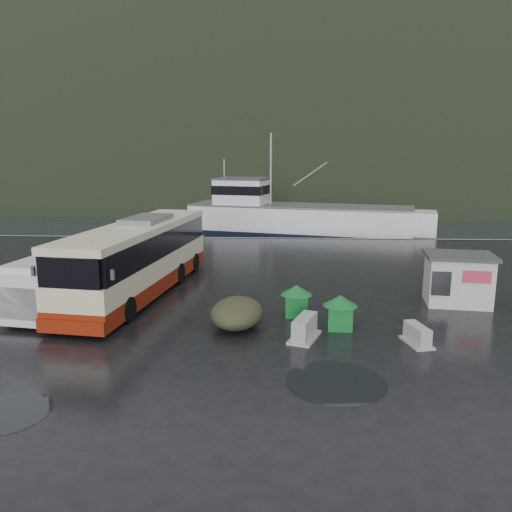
{
  "coord_description": "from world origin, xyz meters",
  "views": [
    {
      "loc": [
        3.09,
        -21.04,
        6.99
      ],
      "look_at": [
        1.87,
        4.41,
        1.7
      ],
      "focal_mm": 35.0,
      "sensor_mm": 36.0,
      "label": 1
    }
  ],
  "objects_px": {
    "waste_bin_right": "(339,328)",
    "jersey_barrier_b": "(417,344)",
    "dome_tent": "(237,326)",
    "white_van": "(63,309)",
    "ticket_kiosk": "(456,304)",
    "jersey_barrier_a": "(304,339)",
    "coach_bus": "(141,292)",
    "fishing_trawler": "(299,224)",
    "waste_bin_left": "(296,316)"
  },
  "relations": [
    {
      "from": "white_van",
      "to": "jersey_barrier_b",
      "type": "bearing_deg",
      "value": -4.47
    },
    {
      "from": "jersey_barrier_b",
      "to": "fishing_trawler",
      "type": "relative_size",
      "value": 0.06
    },
    {
      "from": "waste_bin_right",
      "to": "white_van",
      "type": "bearing_deg",
      "value": 171.01
    },
    {
      "from": "dome_tent",
      "to": "white_van",
      "type": "bearing_deg",
      "value": 166.74
    },
    {
      "from": "coach_bus",
      "to": "waste_bin_left",
      "type": "distance_m",
      "value": 8.45
    },
    {
      "from": "coach_bus",
      "to": "waste_bin_left",
      "type": "height_order",
      "value": "coach_bus"
    },
    {
      "from": "white_van",
      "to": "jersey_barrier_b",
      "type": "height_order",
      "value": "white_van"
    },
    {
      "from": "waste_bin_right",
      "to": "dome_tent",
      "type": "distance_m",
      "value": 4.17
    },
    {
      "from": "dome_tent",
      "to": "jersey_barrier_a",
      "type": "relative_size",
      "value": 1.68
    },
    {
      "from": "ticket_kiosk",
      "to": "jersey_barrier_b",
      "type": "height_order",
      "value": "ticket_kiosk"
    },
    {
      "from": "waste_bin_left",
      "to": "ticket_kiosk",
      "type": "bearing_deg",
      "value": 15.65
    },
    {
      "from": "ticket_kiosk",
      "to": "jersey_barrier_a",
      "type": "relative_size",
      "value": 1.74
    },
    {
      "from": "ticket_kiosk",
      "to": "jersey_barrier_a",
      "type": "height_order",
      "value": "ticket_kiosk"
    },
    {
      "from": "ticket_kiosk",
      "to": "jersey_barrier_a",
      "type": "distance_m",
      "value": 8.85
    },
    {
      "from": "dome_tent",
      "to": "ticket_kiosk",
      "type": "height_order",
      "value": "ticket_kiosk"
    },
    {
      "from": "dome_tent",
      "to": "jersey_barrier_b",
      "type": "relative_size",
      "value": 2.03
    },
    {
      "from": "waste_bin_left",
      "to": "jersey_barrier_a",
      "type": "relative_size",
      "value": 0.78
    },
    {
      "from": "waste_bin_left",
      "to": "dome_tent",
      "type": "distance_m",
      "value": 2.89
    },
    {
      "from": "coach_bus",
      "to": "ticket_kiosk",
      "type": "bearing_deg",
      "value": 3.15
    },
    {
      "from": "coach_bus",
      "to": "waste_bin_left",
      "type": "relative_size",
      "value": 9.67
    },
    {
      "from": "jersey_barrier_a",
      "to": "fishing_trawler",
      "type": "xyz_separation_m",
      "value": [
        0.95,
        31.21,
        0.0
      ]
    },
    {
      "from": "dome_tent",
      "to": "ticket_kiosk",
      "type": "bearing_deg",
      "value": 19.88
    },
    {
      "from": "jersey_barrier_a",
      "to": "waste_bin_right",
      "type": "bearing_deg",
      "value": 39.64
    },
    {
      "from": "waste_bin_left",
      "to": "ticket_kiosk",
      "type": "distance_m",
      "value": 7.89
    },
    {
      "from": "ticket_kiosk",
      "to": "jersey_barrier_b",
      "type": "relative_size",
      "value": 2.11
    },
    {
      "from": "coach_bus",
      "to": "jersey_barrier_b",
      "type": "relative_size",
      "value": 9.17
    },
    {
      "from": "coach_bus",
      "to": "waste_bin_right",
      "type": "height_order",
      "value": "coach_bus"
    },
    {
      "from": "jersey_barrier_a",
      "to": "waste_bin_left",
      "type": "bearing_deg",
      "value": 94.77
    },
    {
      "from": "waste_bin_right",
      "to": "jersey_barrier_a",
      "type": "distance_m",
      "value": 1.92
    },
    {
      "from": "waste_bin_right",
      "to": "dome_tent",
      "type": "xyz_separation_m",
      "value": [
        -4.17,
        0.03,
        0.0
      ]
    },
    {
      "from": "waste_bin_right",
      "to": "jersey_barrier_a",
      "type": "xyz_separation_m",
      "value": [
        -1.48,
        -1.23,
        0.0
      ]
    },
    {
      "from": "coach_bus",
      "to": "white_van",
      "type": "relative_size",
      "value": 2.16
    },
    {
      "from": "dome_tent",
      "to": "waste_bin_right",
      "type": "bearing_deg",
      "value": -0.44
    },
    {
      "from": "jersey_barrier_a",
      "to": "fishing_trawler",
      "type": "bearing_deg",
      "value": 88.26
    },
    {
      "from": "waste_bin_right",
      "to": "jersey_barrier_b",
      "type": "bearing_deg",
      "value": -29.94
    },
    {
      "from": "waste_bin_right",
      "to": "dome_tent",
      "type": "relative_size",
      "value": 0.47
    },
    {
      "from": "white_van",
      "to": "ticket_kiosk",
      "type": "distance_m",
      "value": 18.27
    },
    {
      "from": "fishing_trawler",
      "to": "coach_bus",
      "type": "bearing_deg",
      "value": -95.2
    },
    {
      "from": "dome_tent",
      "to": "jersey_barrier_a",
      "type": "distance_m",
      "value": 2.97
    },
    {
      "from": "white_van",
      "to": "jersey_barrier_a",
      "type": "relative_size",
      "value": 3.51
    },
    {
      "from": "waste_bin_left",
      "to": "white_van",
      "type": "bearing_deg",
      "value": 177.82
    },
    {
      "from": "coach_bus",
      "to": "waste_bin_left",
      "type": "xyz_separation_m",
      "value": [
        7.78,
        -3.31,
        0.0
      ]
    },
    {
      "from": "coach_bus",
      "to": "white_van",
      "type": "bearing_deg",
      "value": -126.47
    },
    {
      "from": "waste_bin_right",
      "to": "fishing_trawler",
      "type": "relative_size",
      "value": 0.05
    },
    {
      "from": "jersey_barrier_b",
      "to": "white_van",
      "type": "bearing_deg",
      "value": 166.88
    },
    {
      "from": "white_van",
      "to": "dome_tent",
      "type": "bearing_deg",
      "value": -4.61
    },
    {
      "from": "dome_tent",
      "to": "fishing_trawler",
      "type": "xyz_separation_m",
      "value": [
        3.64,
        29.95,
        0.0
      ]
    },
    {
      "from": "jersey_barrier_a",
      "to": "fishing_trawler",
      "type": "distance_m",
      "value": 31.23
    },
    {
      "from": "waste_bin_left",
      "to": "ticket_kiosk",
      "type": "relative_size",
      "value": 0.45
    },
    {
      "from": "waste_bin_right",
      "to": "ticket_kiosk",
      "type": "relative_size",
      "value": 0.46
    }
  ]
}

